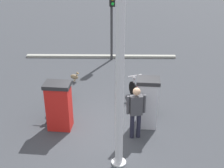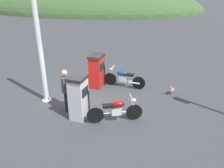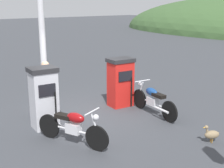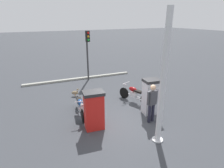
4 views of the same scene
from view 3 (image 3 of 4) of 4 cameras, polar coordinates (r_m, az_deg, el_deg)
The scene contains 8 objects.
ground_plane at distance 9.25m, azimuth -4.89°, elevation -5.80°, with size 120.00×120.00×0.00m, color #383A3F.
fuel_pump_near at distance 8.27m, azimuth -12.63°, elevation -2.48°, with size 0.70×0.79×1.66m.
fuel_pump_far at distance 9.82m, azimuth 1.61°, elevation 0.38°, with size 0.71×0.87×1.58m.
motorcycle_near_pump at distance 7.28m, azimuth -7.33°, elevation -7.75°, with size 1.93×0.82×0.94m.
motorcycle_far_pump at distance 9.20m, azimuth 7.68°, elevation -2.89°, with size 2.00×0.65×0.95m.
attendant_person at distance 8.97m, azimuth -12.21°, elevation -0.27°, with size 0.25×0.58×1.68m.
wandering_duck at distance 7.76m, azimuth 18.16°, elevation -8.93°, with size 0.34×0.43×0.46m.
canopy_support_pole at distance 10.01m, azimuth -12.92°, elevation 8.40°, with size 0.40×0.40×4.54m.
Camera 3 is at (7.03, -5.05, 3.25)m, focal length 48.74 mm.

